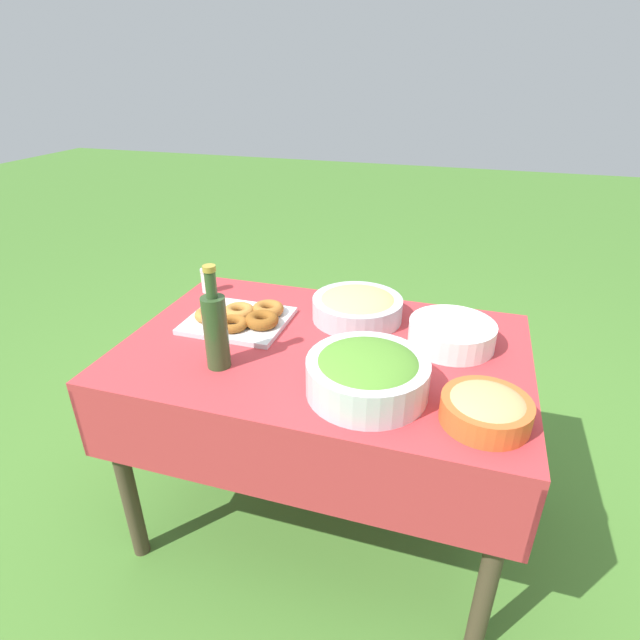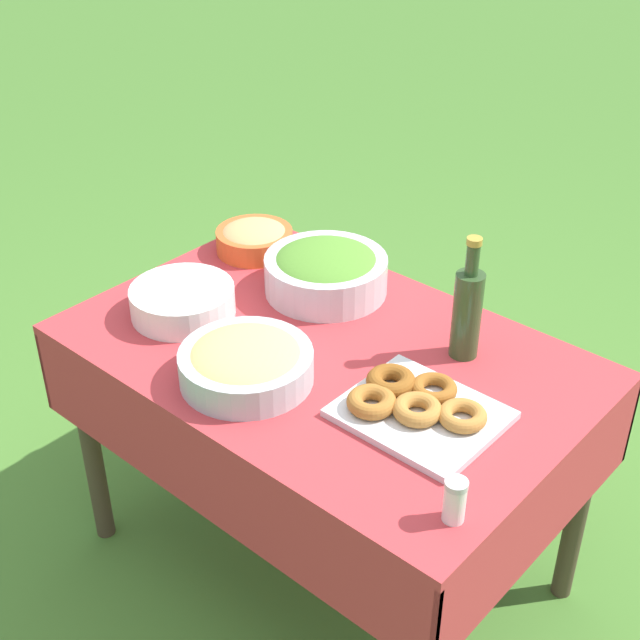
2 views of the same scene
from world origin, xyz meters
The scene contains 9 objects.
ground_plane centered at (0.00, 0.00, 0.00)m, with size 14.00×14.00×0.00m, color #477A2D.
picnic_table centered at (0.00, 0.00, 0.58)m, with size 1.17×0.77×0.69m.
salad_bowl centered at (-0.17, 0.19, 0.74)m, with size 0.30×0.30×0.11m.
pasta_bowl centered at (-0.05, -0.20, 0.73)m, with size 0.29×0.29×0.09m.
donut_platter centered at (0.29, -0.06, 0.71)m, with size 0.32×0.26×0.05m.
plate_stack centered at (-0.35, -0.11, 0.72)m, with size 0.25×0.25×0.07m.
olive_oil_bottle centered at (0.24, 0.19, 0.80)m, with size 0.06×0.06×0.29m.
bread_bowl centered at (-0.45, 0.23, 0.72)m, with size 0.21×0.21×0.08m.
salt_shaker centered at (0.51, -0.25, 0.73)m, with size 0.04×0.04×0.09m.
Camera 1 is at (-0.36, 1.21, 1.42)m, focal length 28.00 mm.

